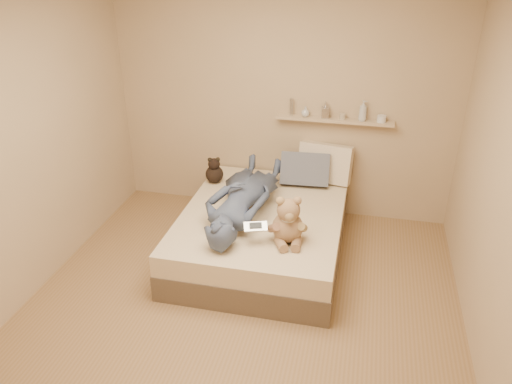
% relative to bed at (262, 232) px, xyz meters
% --- Properties ---
extents(room, '(3.80, 3.80, 3.80)m').
position_rel_bed_xyz_m(room, '(0.00, -0.93, 1.08)').
color(room, olive).
rests_on(room, ground).
extents(bed, '(1.50, 1.90, 0.45)m').
position_rel_bed_xyz_m(bed, '(0.00, 0.00, 0.00)').
color(bed, brown).
rests_on(bed, floor).
extents(game_console, '(0.21, 0.14, 0.07)m').
position_rel_bed_xyz_m(game_console, '(0.06, -0.56, 0.40)').
color(game_console, silver).
rests_on(game_console, bed).
extents(teddy_bear, '(0.35, 0.36, 0.44)m').
position_rel_bed_xyz_m(teddy_bear, '(0.32, -0.46, 0.41)').
color(teddy_bear, '#8B684C').
rests_on(teddy_bear, bed).
extents(dark_plush, '(0.19, 0.19, 0.29)m').
position_rel_bed_xyz_m(dark_plush, '(-0.63, 0.51, 0.35)').
color(dark_plush, black).
rests_on(dark_plush, bed).
extents(pillow_cream, '(0.58, 0.33, 0.42)m').
position_rel_bed_xyz_m(pillow_cream, '(0.49, 0.83, 0.43)').
color(pillow_cream, beige).
rests_on(pillow_cream, bed).
extents(pillow_grey, '(0.52, 0.31, 0.37)m').
position_rel_bed_xyz_m(pillow_grey, '(0.30, 0.69, 0.40)').
color(pillow_grey, '#575A6A').
rests_on(pillow_grey, bed).
extents(person, '(0.64, 1.54, 0.36)m').
position_rel_bed_xyz_m(person, '(-0.18, -0.07, 0.41)').
color(person, '#404D65').
rests_on(person, bed).
extents(wall_shelf, '(1.20, 0.12, 0.03)m').
position_rel_bed_xyz_m(wall_shelf, '(0.55, 0.91, 0.88)').
color(wall_shelf, tan).
rests_on(wall_shelf, wall_back).
extents(shelf_bottles, '(0.98, 0.12, 0.21)m').
position_rel_bed_xyz_m(shelf_bottles, '(0.60, 0.91, 0.97)').
color(shelf_bottles, '#B9B9BD').
rests_on(shelf_bottles, wall_shelf).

